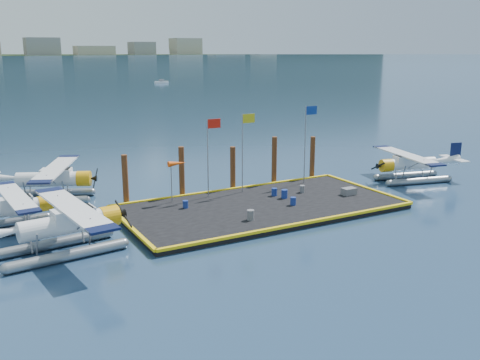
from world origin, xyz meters
The scene contains 24 objects.
ground centered at (0.00, 0.00, 0.00)m, with size 4000.00×4000.00×0.00m, color navy.
dock centered at (0.00, 0.00, 0.20)m, with size 20.00×10.00×0.40m, color black.
dock_bumpers centered at (0.00, 0.00, 0.49)m, with size 20.25×10.25×0.18m, color yellow, non-canonical shape.
far_backdrop centered at (239.91, 1737.52, 9.45)m, with size 3050.00×2050.00×810.00m.
seaplane_a centered at (-14.18, -1.89, 1.58)m, with size 9.27×10.23×3.62m.
seaplane_b centered at (-16.58, 3.92, 1.33)m, with size 7.82×8.62×3.06m.
seaplane_c centered at (-12.97, 10.00, 1.53)m, with size 9.12×9.57×3.50m.
seaplane_d centered at (15.91, 1.03, 1.43)m, with size 8.56×9.29×3.29m.
drum_0 centered at (-5.22, 1.90, 0.67)m, with size 0.39×0.39×0.55m, color navy.
drum_1 centered at (1.98, -1.21, 0.69)m, with size 0.42×0.42×0.59m, color navy.
drum_2 centered at (2.44, 0.66, 0.73)m, with size 0.47×0.47×0.66m, color navy.
drum_3 centered at (-2.49, -2.73, 0.74)m, with size 0.49×0.49×0.69m, color slate.
drum_4 centered at (4.61, 1.38, 0.68)m, with size 0.40×0.40×0.56m, color slate.
drum_5 centered at (2.13, 1.61, 0.70)m, with size 0.43×0.43×0.60m, color navy.
crate centered at (7.41, -0.95, 0.67)m, with size 1.08×0.72×0.54m, color slate.
flagpole_red centered at (-2.29, 3.80, 4.40)m, with size 1.14×0.08×6.00m.
flagpole_yellow centered at (0.70, 3.80, 4.51)m, with size 1.14×0.08×6.20m.
flagpole_blue centered at (6.70, 3.80, 4.69)m, with size 1.14×0.08×6.50m.
windsock centered at (-5.03, 3.80, 3.23)m, with size 1.40×0.44×3.12m.
piling_0 centered at (-8.50, 5.40, 2.00)m, with size 0.44×0.44×4.00m, color #4B2715.
piling_1 centered at (-4.00, 5.40, 2.10)m, with size 0.44×0.44×4.20m, color #4B2715.
piling_2 centered at (0.50, 5.40, 1.90)m, with size 0.44×0.44×3.80m, color #4B2715.
piling_3 centered at (4.50, 5.40, 2.15)m, with size 0.44×0.44×4.30m, color #4B2715.
piling_4 centered at (8.50, 5.40, 2.00)m, with size 0.44×0.44×4.00m, color #4B2715.
Camera 1 is at (-19.49, -32.21, 11.58)m, focal length 40.00 mm.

